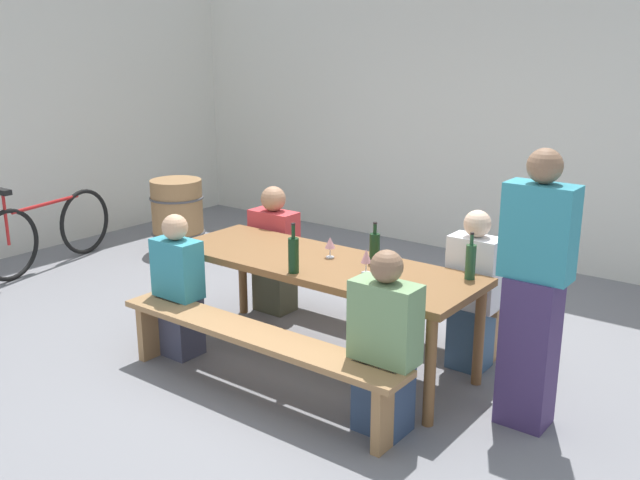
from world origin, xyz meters
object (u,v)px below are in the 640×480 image
at_px(wine_bottle_2, 471,261).
at_px(seated_guest_near_1, 384,349).
at_px(wine_bottle_1, 294,254).
at_px(wine_bottle_0, 375,247).
at_px(seated_guest_far_1, 473,295).
at_px(seated_guest_near_0, 178,290).
at_px(wine_glass_1, 330,243).
at_px(wine_glass_0, 366,257).
at_px(bench_near, 254,345).
at_px(tasting_table, 320,271).
at_px(parked_bicycle_0, 48,231).
at_px(bench_far, 373,287).
at_px(wine_barrel, 177,215).
at_px(seated_guest_far_0, 274,253).
at_px(standing_host, 533,297).

distance_m(wine_bottle_2, seated_guest_near_1, 0.90).
xyz_separation_m(wine_bottle_1, seated_guest_near_1, (0.86, -0.23, -0.35)).
distance_m(wine_bottle_0, seated_guest_far_1, 0.76).
relative_size(seated_guest_near_0, seated_guest_near_1, 0.95).
distance_m(wine_glass_1, seated_guest_near_0, 1.15).
height_order(wine_bottle_2, wine_glass_0, wine_bottle_2).
bearing_deg(seated_guest_near_0, wine_bottle_1, -75.49).
distance_m(bench_near, seated_guest_near_1, 0.91).
distance_m(wine_bottle_0, seated_guest_near_1, 0.98).
bearing_deg(seated_guest_near_0, tasting_table, -57.99).
bearing_deg(parked_bicycle_0, bench_near, -113.97).
xyz_separation_m(bench_far, wine_glass_0, (0.41, -0.73, 0.50)).
bearing_deg(wine_glass_1, wine_bottle_0, 16.30).
distance_m(wine_bottle_2, parked_bicycle_0, 4.56).
bearing_deg(tasting_table, wine_bottle_2, 15.32).
height_order(bench_near, wine_barrel, wine_barrel).
xyz_separation_m(wine_bottle_0, seated_guest_far_1, (0.59, 0.35, -0.32)).
height_order(seated_guest_near_0, seated_guest_near_1, seated_guest_near_1).
relative_size(tasting_table, seated_guest_near_1, 2.07).
distance_m(bench_far, parked_bicycle_0, 3.58).
bearing_deg(parked_bicycle_0, seated_guest_near_0, -114.81).
relative_size(bench_near, wine_bottle_2, 7.12).
bearing_deg(seated_guest_far_0, wine_barrel, -109.84).
bearing_deg(standing_host, seated_guest_far_0, -11.64).
relative_size(wine_bottle_1, seated_guest_near_1, 0.30).
xyz_separation_m(wine_bottle_2, wine_glass_0, (-0.60, -0.31, -0.01)).
bearing_deg(wine_glass_0, seated_guest_far_1, 48.70).
relative_size(wine_barrel, parked_bicycle_0, 0.47).
xyz_separation_m(seated_guest_near_1, wine_barrel, (-3.82, 1.82, -0.13)).
xyz_separation_m(wine_bottle_1, wine_glass_0, (0.39, 0.28, -0.01)).
bearing_deg(wine_bottle_2, wine_barrel, 165.71).
relative_size(tasting_table, wine_glass_0, 14.01).
distance_m(seated_guest_far_0, seated_guest_far_1, 1.82).
height_order(bench_far, seated_guest_near_0, seated_guest_near_0).
xyz_separation_m(seated_guest_near_1, seated_guest_far_0, (-1.78, 1.09, -0.01)).
bearing_deg(wine_bottle_0, wine_bottle_2, 6.81).
bearing_deg(wine_bottle_2, wine_glass_1, -170.13).
relative_size(tasting_table, bench_far, 1.05).
bearing_deg(bench_near, wine_barrel, 146.08).
distance_m(wine_bottle_0, standing_host, 1.20).
height_order(tasting_table, bench_near, tasting_table).
bearing_deg(standing_host, tasting_table, 1.78).
height_order(wine_bottle_2, parked_bicycle_0, wine_bottle_2).
height_order(bench_near, seated_guest_far_0, seated_guest_far_0).
bearing_deg(seated_guest_far_1, wine_bottle_2, 18.60).
height_order(wine_bottle_1, wine_glass_0, wine_bottle_1).
height_order(bench_near, wine_glass_1, wine_glass_1).
xyz_separation_m(bench_far, wine_barrel, (-2.94, 0.58, 0.03)).
bearing_deg(wine_glass_0, wine_glass_1, 161.10).
height_order(tasting_table, wine_bottle_1, wine_bottle_1).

